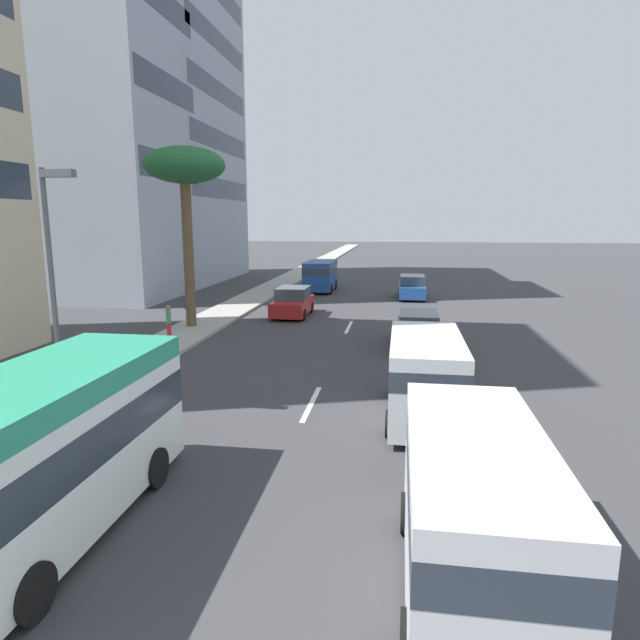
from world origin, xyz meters
The scene contains 17 objects.
ground_plane centered at (31.50, 0.00, 0.00)m, with size 198.00×198.00×0.00m, color #38383A.
sidewalk_right centered at (31.50, 7.60, 0.07)m, with size 162.00×2.60×0.15m, color #9E9B93.
lane_stripe_mid centered at (13.29, 0.00, 0.01)m, with size 3.20×0.16×0.01m, color silver.
lane_stripe_far centered at (25.12, 0.00, 0.01)m, with size 3.20×0.16×0.01m, color silver.
car_lead centered at (36.09, -3.41, 0.78)m, with size 4.49×1.87×1.64m.
minibus_second centered at (5.78, 3.49, 1.62)m, with size 6.69×2.44×2.94m.
van_third centered at (5.33, -3.75, 1.42)m, with size 4.95×2.10×2.49m.
van_fourth centered at (12.50, -3.34, 1.34)m, with size 4.74×2.08×2.35m.
van_fifth centered at (38.88, 3.53, 1.33)m, with size 4.82×2.20×2.32m.
car_sixth centered at (28.02, 3.54, 0.78)m, with size 4.19×1.95×1.65m.
car_seventh centered at (21.27, -3.40, 0.74)m, with size 4.51×1.84×1.56m.
pedestrian_near_lamp centered at (23.79, 8.17, 1.09)m, with size 0.38×0.39×1.71m.
pedestrian_mid_block centered at (20.49, 7.74, 1.00)m, with size 0.38×0.34×1.57m.
palm_tree centered at (23.66, 7.95, 7.83)m, with size 3.95×3.95×8.84m.
street_lamp centered at (11.06, 6.59, 4.29)m, with size 0.24×0.97×6.69m.
apartment_tower_mid centered at (33.98, 19.79, 17.91)m, with size 10.08×13.33×35.81m.
office_tower_far centered at (44.74, 18.18, 16.86)m, with size 15.44×10.13×33.72m.
Camera 1 is at (-2.14, -2.58, 5.54)m, focal length 30.24 mm.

